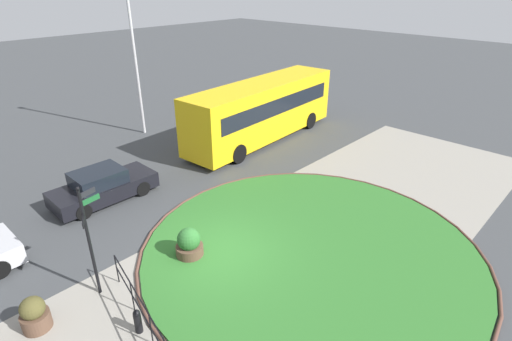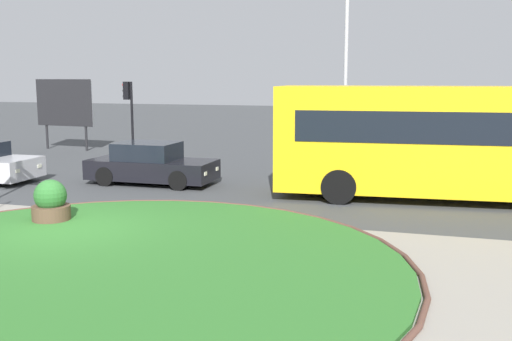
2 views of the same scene
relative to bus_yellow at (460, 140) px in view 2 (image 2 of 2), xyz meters
name	(u,v)px [view 2 (image 2 of 2)]	position (x,y,z in m)	size (l,w,h in m)	color
ground	(64,233)	(-8.95, -6.33, -1.78)	(120.00, 120.00, 0.00)	#3D3F42
sidewalk_paving	(7,256)	(-8.95, -8.26, -1.77)	(32.00, 8.13, 0.02)	gray
grass_island	(105,267)	(-6.63, -8.41, -1.73)	(11.52, 11.52, 0.10)	#2D6B28
grass_kerb_ring	(105,266)	(-6.63, -8.41, -1.72)	(11.83, 11.83, 0.11)	brown
bus_yellow	(460,140)	(0.00, 0.00, 0.00)	(10.66, 3.22, 3.32)	yellow
car_near_lane	(151,165)	(-9.84, 0.03, -1.13)	(4.29, 1.84, 1.40)	black
traffic_light_near	(129,102)	(-13.57, 5.50, 0.71)	(0.49, 0.28, 3.38)	black
lamppost_tall	(346,48)	(-4.16, 5.91, 2.92)	(0.32, 0.32, 8.80)	#B7B7BC
billboard_left	(65,104)	(-18.15, 7.45, 0.48)	(3.24, 0.38, 3.47)	black
planter_near_signpost	(51,204)	(-9.74, -5.66, -1.28)	(0.93, 0.93, 1.10)	brown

